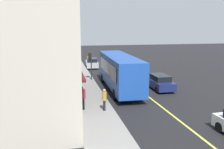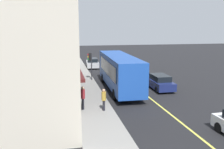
{
  "view_description": "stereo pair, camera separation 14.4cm",
  "coord_description": "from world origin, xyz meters",
  "px_view_note": "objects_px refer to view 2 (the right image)",
  "views": [
    {
      "loc": [
        -23.67,
        7.82,
        6.3
      ],
      "look_at": [
        -0.56,
        2.76,
        1.6
      ],
      "focal_mm": 38.25,
      "sensor_mm": 36.0,
      "label": 1
    },
    {
      "loc": [
        -23.7,
        7.68,
        6.3
      ],
      "look_at": [
        -0.56,
        2.76,
        1.6
      ],
      "focal_mm": 38.25,
      "sensor_mm": 36.0,
      "label": 2
    }
  ],
  "objects_px": {
    "car_navy": "(160,82)",
    "pedestrian_waiting": "(73,65)",
    "pedestrian_at_corner": "(83,96)",
    "bus": "(119,70)",
    "traffic_light": "(90,60)",
    "car_silver": "(92,63)",
    "pedestrian_by_curb": "(104,98)"
  },
  "relations": [
    {
      "from": "car_silver",
      "to": "car_navy",
      "type": "distance_m",
      "value": 15.63
    },
    {
      "from": "traffic_light",
      "to": "pedestrian_waiting",
      "type": "distance_m",
      "value": 6.23
    },
    {
      "from": "pedestrian_by_curb",
      "to": "pedestrian_at_corner",
      "type": "height_order",
      "value": "pedestrian_at_corner"
    },
    {
      "from": "pedestrian_at_corner",
      "to": "pedestrian_by_curb",
      "type": "bearing_deg",
      "value": -111.11
    },
    {
      "from": "pedestrian_at_corner",
      "to": "car_silver",
      "type": "bearing_deg",
      "value": -9.4
    },
    {
      "from": "car_navy",
      "to": "pedestrian_at_corner",
      "type": "bearing_deg",
      "value": 121.06
    },
    {
      "from": "traffic_light",
      "to": "car_navy",
      "type": "relative_size",
      "value": 0.74
    },
    {
      "from": "traffic_light",
      "to": "car_silver",
      "type": "bearing_deg",
      "value": -8.74
    },
    {
      "from": "pedestrian_at_corner",
      "to": "bus",
      "type": "bearing_deg",
      "value": -36.1
    },
    {
      "from": "car_navy",
      "to": "pedestrian_waiting",
      "type": "distance_m",
      "value": 13.81
    },
    {
      "from": "bus",
      "to": "traffic_light",
      "type": "xyz_separation_m",
      "value": [
        4.44,
        2.42,
        0.55
      ]
    },
    {
      "from": "pedestrian_at_corner",
      "to": "traffic_light",
      "type": "bearing_deg",
      "value": -10.01
    },
    {
      "from": "bus",
      "to": "pedestrian_waiting",
      "type": "relative_size",
      "value": 6.8
    },
    {
      "from": "car_silver",
      "to": "car_navy",
      "type": "xyz_separation_m",
      "value": [
        -14.79,
        -5.06,
        0.0
      ]
    },
    {
      "from": "bus",
      "to": "pedestrian_waiting",
      "type": "bearing_deg",
      "value": 22.42
    },
    {
      "from": "bus",
      "to": "pedestrian_by_curb",
      "type": "bearing_deg",
      "value": 156.88
    },
    {
      "from": "traffic_light",
      "to": "pedestrian_waiting",
      "type": "relative_size",
      "value": 1.95
    },
    {
      "from": "car_silver",
      "to": "pedestrian_at_corner",
      "type": "relative_size",
      "value": 2.44
    },
    {
      "from": "traffic_light",
      "to": "pedestrian_by_curb",
      "type": "bearing_deg",
      "value": 178.4
    },
    {
      "from": "car_silver",
      "to": "pedestrian_waiting",
      "type": "distance_m",
      "value": 5.02
    },
    {
      "from": "bus",
      "to": "pedestrian_at_corner",
      "type": "bearing_deg",
      "value": 143.9
    },
    {
      "from": "pedestrian_by_curb",
      "to": "pedestrian_waiting",
      "type": "distance_m",
      "value": 16.68
    },
    {
      "from": "traffic_light",
      "to": "car_navy",
      "type": "height_order",
      "value": "traffic_light"
    },
    {
      "from": "bus",
      "to": "car_navy",
      "type": "xyz_separation_m",
      "value": [
        -0.77,
        -4.11,
        -1.24
      ]
    },
    {
      "from": "car_navy",
      "to": "pedestrian_waiting",
      "type": "height_order",
      "value": "pedestrian_waiting"
    },
    {
      "from": "pedestrian_at_corner",
      "to": "pedestrian_waiting",
      "type": "bearing_deg",
      "value": -0.02
    },
    {
      "from": "traffic_light",
      "to": "pedestrian_at_corner",
      "type": "xyz_separation_m",
      "value": [
        -10.23,
        1.81,
        -1.3
      ]
    },
    {
      "from": "bus",
      "to": "pedestrian_by_curb",
      "type": "xyz_separation_m",
      "value": [
        -6.38,
        2.72,
        -0.83
      ]
    },
    {
      "from": "traffic_light",
      "to": "pedestrian_by_curb",
      "type": "distance_m",
      "value": 10.91
    },
    {
      "from": "bus",
      "to": "pedestrian_at_corner",
      "type": "height_order",
      "value": "bus"
    },
    {
      "from": "bus",
      "to": "traffic_light",
      "type": "relative_size",
      "value": 3.5
    },
    {
      "from": "car_silver",
      "to": "pedestrian_at_corner",
      "type": "height_order",
      "value": "pedestrian_at_corner"
    }
  ]
}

